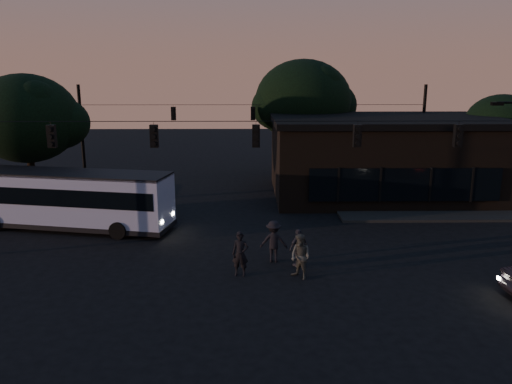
{
  "coord_description": "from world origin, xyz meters",
  "views": [
    {
      "loc": [
        -0.32,
        -18.03,
        8.18
      ],
      "look_at": [
        0.0,
        4.0,
        3.0
      ],
      "focal_mm": 35.0,
      "sensor_mm": 36.0,
      "label": 1
    }
  ],
  "objects_px": {
    "pedestrian_b": "(300,257)",
    "pedestrian_d": "(274,241)",
    "pedestrian_c": "(299,248)",
    "building": "(383,156)",
    "bus": "(70,197)",
    "pedestrian_a": "(240,254)"
  },
  "relations": [
    {
      "from": "pedestrian_c",
      "to": "bus",
      "type": "bearing_deg",
      "value": -59.51
    },
    {
      "from": "bus",
      "to": "pedestrian_c",
      "type": "bearing_deg",
      "value": -14.02
    },
    {
      "from": "bus",
      "to": "pedestrian_a",
      "type": "xyz_separation_m",
      "value": [
        9.33,
        -6.73,
        -0.81
      ]
    },
    {
      "from": "pedestrian_b",
      "to": "pedestrian_d",
      "type": "bearing_deg",
      "value": 165.13
    },
    {
      "from": "bus",
      "to": "pedestrian_b",
      "type": "xyz_separation_m",
      "value": [
        11.79,
        -7.06,
        -0.82
      ]
    },
    {
      "from": "bus",
      "to": "pedestrian_b",
      "type": "distance_m",
      "value": 13.77
    },
    {
      "from": "pedestrian_b",
      "to": "pedestrian_d",
      "type": "distance_m",
      "value": 2.17
    },
    {
      "from": "pedestrian_a",
      "to": "pedestrian_c",
      "type": "height_order",
      "value": "pedestrian_a"
    },
    {
      "from": "pedestrian_b",
      "to": "pedestrian_d",
      "type": "height_order",
      "value": "pedestrian_d"
    },
    {
      "from": "pedestrian_a",
      "to": "pedestrian_d",
      "type": "xyz_separation_m",
      "value": [
        1.46,
        1.59,
        -0.0
      ]
    },
    {
      "from": "building",
      "to": "bus",
      "type": "distance_m",
      "value": 20.55
    },
    {
      "from": "pedestrian_a",
      "to": "pedestrian_c",
      "type": "xyz_separation_m",
      "value": [
        2.52,
        1.04,
        -0.11
      ]
    },
    {
      "from": "pedestrian_a",
      "to": "pedestrian_d",
      "type": "distance_m",
      "value": 2.16
    },
    {
      "from": "building",
      "to": "pedestrian_d",
      "type": "xyz_separation_m",
      "value": [
        -8.22,
        -12.89,
        -1.76
      ]
    },
    {
      "from": "building",
      "to": "bus",
      "type": "height_order",
      "value": "building"
    },
    {
      "from": "building",
      "to": "pedestrian_b",
      "type": "xyz_separation_m",
      "value": [
        -7.22,
        -14.81,
        -1.77
      ]
    },
    {
      "from": "pedestrian_c",
      "to": "building",
      "type": "bearing_deg",
      "value": -151.92
    },
    {
      "from": "building",
      "to": "bus",
      "type": "relative_size",
      "value": 1.34
    },
    {
      "from": "pedestrian_a",
      "to": "pedestrian_c",
      "type": "relative_size",
      "value": 1.13
    },
    {
      "from": "building",
      "to": "pedestrian_a",
      "type": "relative_size",
      "value": 8.08
    },
    {
      "from": "building",
      "to": "pedestrian_a",
      "type": "bearing_deg",
      "value": -123.78
    },
    {
      "from": "pedestrian_d",
      "to": "building",
      "type": "bearing_deg",
      "value": -118.35
    }
  ]
}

